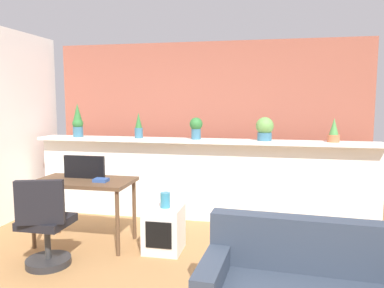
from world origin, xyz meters
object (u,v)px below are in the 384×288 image
Objects in this scene: potted_plant_1 at (139,127)px; office_chair at (45,230)px; side_cube_shelf at (164,229)px; vase_on_shelf at (165,200)px; potted_plant_3 at (265,128)px; potted_plant_2 at (196,127)px; tv_monitor at (84,167)px; potted_plant_4 at (334,132)px; desk at (84,187)px; book_on_desk at (101,180)px; potted_plant_0 at (78,121)px.

potted_plant_1 is 1.98m from office_chair.
vase_on_shelf is at bearing -44.49° from side_cube_shelf.
potted_plant_1 reaches higher than potted_plant_3.
potted_plant_2 is 1.56m from tv_monitor.
vase_on_shelf is at bearing -58.39° from potted_plant_1.
potted_plant_4 is 1.85× the size of vase_on_shelf.
potted_plant_3 reaches higher than potted_plant_4.
tv_monitor reaches higher than side_cube_shelf.
vase_on_shelf is (1.05, 0.60, 0.19)m from office_chair.
desk is 7.16× the size of book_on_desk.
desk is at bearing -65.99° from tv_monitor.
desk is 0.26m from book_on_desk.
potted_plant_3 reaches higher than side_cube_shelf.
potted_plant_2 is 0.59× the size of side_cube_shelf.
office_chair is (-0.36, -1.73, -0.90)m from potted_plant_1.
desk is 0.23m from tv_monitor.
potted_plant_4 reaches higher than potted_plant_2.
potted_plant_3 is 1.01× the size of potted_plant_4.
tv_monitor is at bearing -160.55° from potted_plant_4.
desk is at bearing -151.16° from potted_plant_3.
vase_on_shelf is at bearing -7.81° from tv_monitor.
office_chair is at bearing -117.21° from book_on_desk.
potted_plant_4 is (3.47, 0.04, -0.09)m from potted_plant_0.
potted_plant_2 is 1.65m from desk.
book_on_desk is at bearing -26.60° from tv_monitor.
potted_plant_0 is at bearing 145.28° from vase_on_shelf.
side_cube_shelf is 3.03× the size of vase_on_shelf.
tv_monitor is at bearing -138.32° from potted_plant_2.
potted_plant_0 is 0.43× the size of desk.
book_on_desk is (0.27, -0.13, -0.11)m from tv_monitor.
potted_plant_1 is 1.11m from tv_monitor.
book_on_desk is (0.86, -1.11, -0.58)m from potted_plant_0.
desk is 6.68× the size of vase_on_shelf.
side_cube_shelf is 0.88m from book_on_desk.
potted_plant_4 is at bearing 0.02° from potted_plant_3.
vase_on_shelf is at bearing -148.31° from potted_plant_4.
potted_plant_3 is 1.85m from side_cube_shelf.
tv_monitor is (-0.04, 0.08, 0.22)m from desk.
potted_plant_0 is 1.35× the size of potted_plant_1.
tv_monitor is 0.99× the size of side_cube_shelf.
potted_plant_4 is at bearing 21.09° from desk.
potted_plant_0 reaches higher than potted_plant_3.
book_on_desk is (-0.85, -1.13, -0.52)m from potted_plant_2.
potted_plant_4 reaches higher than book_on_desk.
tv_monitor is (-2.88, -1.02, -0.38)m from potted_plant_4.
potted_plant_2 is at bearing 41.68° from tv_monitor.
potted_plant_0 is 2.20m from side_cube_shelf.
potted_plant_0 is 1.72m from potted_plant_2.
potted_plant_4 reaches higher than vase_on_shelf.
potted_plant_2 is at bearing 53.01° from book_on_desk.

